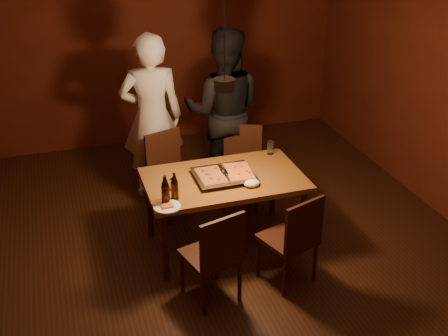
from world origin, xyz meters
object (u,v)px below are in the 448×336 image
object	(u,v)px
diner_white	(152,117)
plate_slice	(167,207)
pendant_lamp	(224,83)
beer_bottle_a	(165,190)
chair_far_left	(168,165)
chair_near_right	(295,233)
chair_far_right	(242,158)
chair_near_left	(216,250)
dining_table	(224,184)
pizza_tray	(224,176)
diner_dark	(224,111)
beer_bottle_b	(175,186)

from	to	relation	value
diner_white	plate_slice	bearing A→B (deg)	90.13
pendant_lamp	beer_bottle_a	bearing A→B (deg)	-172.06
chair_far_left	chair_near_right	bearing A→B (deg)	97.17
chair_far_right	beer_bottle_a	bearing A→B (deg)	67.66
chair_near_right	plate_slice	size ratio (longest dim) A/B	2.25
chair_near_left	chair_far_right	bearing A→B (deg)	47.99
dining_table	pizza_tray	world-z (taller)	pizza_tray
diner_dark	chair_far_right	bearing A→B (deg)	119.85
dining_table	beer_bottle_a	distance (m)	0.73
pendant_lamp	beer_bottle_b	bearing A→B (deg)	-177.71
chair_far_left	pendant_lamp	size ratio (longest dim) A/B	0.48
chair_near_left	pendant_lamp	distance (m)	1.38
diner_dark	beer_bottle_a	bearing A→B (deg)	77.03
chair_far_left	chair_near_right	distance (m)	1.78
chair_near_left	plate_slice	size ratio (longest dim) A/B	2.18
chair_far_left	pizza_tray	world-z (taller)	chair_far_left
chair_near_right	beer_bottle_b	distance (m)	1.12
chair_near_right	dining_table	bearing A→B (deg)	97.92
chair_near_right	diner_white	size ratio (longest dim) A/B	0.28
dining_table	diner_white	size ratio (longest dim) A/B	0.80
beer_bottle_a	beer_bottle_b	xyz separation A→B (m)	(0.09, 0.06, -0.01)
chair_near_left	diner_white	size ratio (longest dim) A/B	0.27
chair_far_right	chair_near_left	bearing A→B (deg)	86.60
beer_bottle_a	pendant_lamp	size ratio (longest dim) A/B	0.25
chair_far_left	chair_far_right	xyz separation A→B (m)	(0.81, -0.08, 0.00)
beer_bottle_a	plate_slice	size ratio (longest dim) A/B	1.15
chair_far_left	beer_bottle_a	xyz separation A→B (m)	(-0.27, -1.14, 0.35)
pizza_tray	beer_bottle_a	distance (m)	0.70
chair_near_left	beer_bottle_a	bearing A→B (deg)	104.97
beer_bottle_b	diner_white	xyz separation A→B (m)	(0.10, 1.49, 0.06)
beer_bottle_b	plate_slice	distance (m)	0.20
chair_far_left	chair_far_right	world-z (taller)	same
chair_far_left	beer_bottle_b	world-z (taller)	beer_bottle_b
beer_bottle_a	dining_table	bearing A→B (deg)	26.45
chair_far_left	plate_slice	bearing A→B (deg)	59.46
chair_near_left	beer_bottle_a	size ratio (longest dim) A/B	1.90
dining_table	pendant_lamp	size ratio (longest dim) A/B	1.36
beer_bottle_b	diner_white	distance (m)	1.50
dining_table	chair_near_right	world-z (taller)	chair_near_right
pizza_tray	beer_bottle_a	bearing A→B (deg)	-154.39
dining_table	plate_slice	bearing A→B (deg)	-148.96
pizza_tray	chair_far_left	bearing A→B (deg)	113.08
beer_bottle_b	pendant_lamp	size ratio (longest dim) A/B	0.23
diner_dark	chair_far_left	bearing A→B (deg)	46.80
dining_table	chair_far_right	bearing A→B (deg)	59.20
pizza_tray	chair_near_right	bearing A→B (deg)	-62.48
chair_far_right	beer_bottle_a	size ratio (longest dim) A/B	2.02
beer_bottle_a	diner_white	world-z (taller)	diner_white
plate_slice	diner_dark	world-z (taller)	diner_dark
pizza_tray	pendant_lamp	distance (m)	1.01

